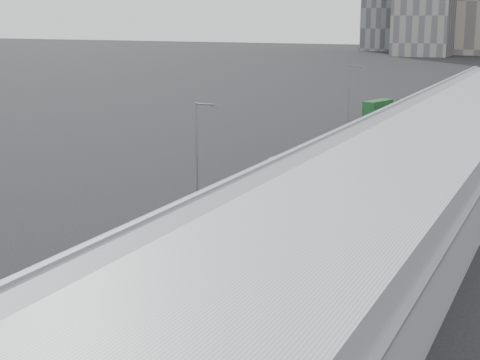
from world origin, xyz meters
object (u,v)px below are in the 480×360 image
Objects in this scene: bus_3 at (266,202)px; bus_1 at (28,341)px; shipping_container at (378,108)px; suv at (399,104)px; bus_5 at (363,145)px; bus_6 at (385,129)px; bus_2 at (174,256)px; street_lamp_far at (350,93)px; street_lamp_near at (198,147)px; bus_4 at (314,168)px.

bus_1 is at bearing -90.83° from bus_3.
shipping_container is 11.65m from suv.
bus_5 is 2.47× the size of suv.
suv is (-6.37, 35.77, -0.87)m from bus_6.
bus_2 is 2.49× the size of suv.
bus_2 is at bearing -83.20° from street_lamp_far.
bus_1 is 69.78m from bus_6.
street_lamp_far is at bearing 90.44° from street_lamp_near.
bus_3 is 2.55× the size of suv.
bus_3 is at bearing -86.15° from bus_6.
street_lamp_far is (-7.31, 75.82, 3.90)m from bus_1.
street_lamp_near is (-7.19, 2.20, 3.55)m from bus_3.
bus_1 is at bearing -89.11° from bus_2.
shipping_container is (-7.24, 24.17, -0.33)m from bus_6.
bus_2 is 0.94× the size of bus_4.
bus_2 is 92.60m from suv.
bus_3 is at bearing -81.09° from street_lamp_far.
street_lamp_near reaches higher than suv.
bus_1 is 2.34× the size of suv.
shipping_container is at bearing 97.04° from bus_1.
bus_2 is 18.52m from street_lamp_near.
bus_6 is at bearing 95.90° from bus_4.
street_lamp_far is (-7.27, 18.87, 3.82)m from bus_5.
street_lamp_near is (-6.34, -11.84, 3.51)m from bus_4.
street_lamp_near reaches higher than bus_6.
street_lamp_near is (-6.38, -39.83, 3.60)m from bus_6.
street_lamp_far is 1.79× the size of suv.
bus_6 is 36.34m from suv.
bus_4 is at bearing 61.84° from street_lamp_near.
bus_2 reaches higher than bus_6.
suv is at bearing 96.05° from bus_1.
bus_5 is at bearing 92.33° from bus_1.
bus_6 is 2.49× the size of suv.
bus_3 is 2.06× the size of shipping_container.
bus_5 is 28.11m from street_lamp_near.
bus_1 is 0.89× the size of bus_4.
bus_6 is 40.50m from street_lamp_near.
bus_2 is at bearing -90.66° from bus_3.
bus_6 is at bearing 90.73° from bus_3.
shipping_container is (-7.82, 93.95, -0.23)m from bus_1.
shipping_container is (-8.04, 66.20, -0.38)m from bus_3.
street_lamp_near is at bearing -67.23° from suv.
bus_2 reaches higher than bus_1.
bus_4 is 1.54× the size of street_lamp_near.
street_lamp_far reaches higher than shipping_container.
street_lamp_far is at bearing 97.79° from bus_1.
bus_4 is at bearing -78.89° from street_lamp_far.
bus_2 is at bearing -86.50° from bus_6.
street_lamp_near reaches higher than bus_5.
shipping_container is at bearing 97.17° from bus_2.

